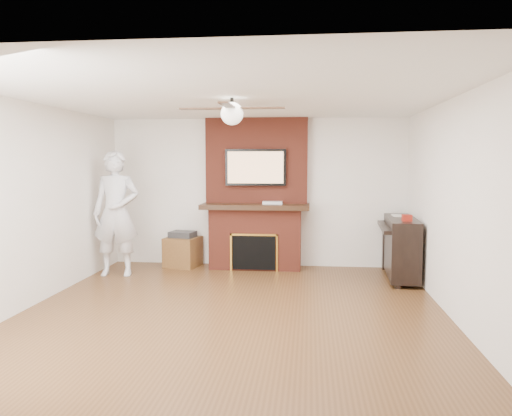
# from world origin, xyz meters

# --- Properties ---
(room_shell) EXTENTS (5.36, 5.86, 2.86)m
(room_shell) POSITION_xyz_m (0.00, 0.00, 1.25)
(room_shell) COLOR #4C2E16
(room_shell) RESTS_ON ground
(fireplace) EXTENTS (1.78, 0.64, 2.50)m
(fireplace) POSITION_xyz_m (0.00, 2.55, 1.00)
(fireplace) COLOR maroon
(fireplace) RESTS_ON ground
(tv) EXTENTS (1.00, 0.08, 0.60)m
(tv) POSITION_xyz_m (0.00, 2.50, 1.68)
(tv) COLOR black
(tv) RESTS_ON fireplace
(ceiling_fan) EXTENTS (1.21, 1.21, 0.31)m
(ceiling_fan) POSITION_xyz_m (-0.00, 0.00, 2.33)
(ceiling_fan) COLOR black
(ceiling_fan) RESTS_ON room_shell
(person) EXTENTS (0.76, 0.55, 1.95)m
(person) POSITION_xyz_m (-2.10, 1.74, 0.97)
(person) COLOR silver
(person) RESTS_ON ground
(side_table) EXTENTS (0.62, 0.62, 0.60)m
(side_table) POSITION_xyz_m (-1.24, 2.48, 0.28)
(side_table) COLOR brown
(side_table) RESTS_ON ground
(piano) EXTENTS (0.61, 1.44, 1.02)m
(piano) POSITION_xyz_m (2.27, 1.99, 0.50)
(piano) COLOR black
(piano) RESTS_ON ground
(cable_box) EXTENTS (0.33, 0.20, 0.05)m
(cable_box) POSITION_xyz_m (0.28, 2.45, 1.10)
(cable_box) COLOR silver
(cable_box) RESTS_ON fireplace
(candle_orange) EXTENTS (0.07, 0.07, 0.11)m
(candle_orange) POSITION_xyz_m (-0.20, 2.34, 0.05)
(candle_orange) COLOR #BE6516
(candle_orange) RESTS_ON ground
(candle_green) EXTENTS (0.07, 0.07, 0.10)m
(candle_green) POSITION_xyz_m (0.07, 2.30, 0.05)
(candle_green) COLOR #3D762F
(candle_green) RESTS_ON ground
(candle_cream) EXTENTS (0.07, 0.07, 0.12)m
(candle_cream) POSITION_xyz_m (0.10, 2.37, 0.06)
(candle_cream) COLOR beige
(candle_cream) RESTS_ON ground
(candle_blue) EXTENTS (0.06, 0.06, 0.08)m
(candle_blue) POSITION_xyz_m (0.16, 2.29, 0.04)
(candle_blue) COLOR #2C6584
(candle_blue) RESTS_ON ground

